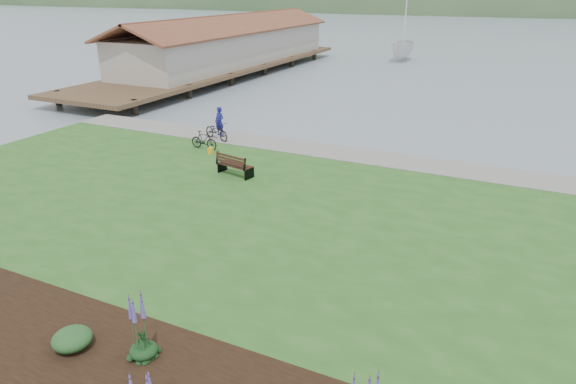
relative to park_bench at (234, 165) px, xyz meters
The scene contains 12 objects.
ground 4.52m from the park_bench, 26.25° to the right, with size 600.00×600.00×0.00m, color gray.
lawn 5.65m from the park_bench, 44.92° to the right, with size 34.00×20.00×0.40m, color #295D20.
shoreline_path 6.36m from the park_bench, 51.23° to the left, with size 34.00×2.20×0.03m, color gray.
pier_pavilion 30.22m from the park_bench, 122.09° to the left, with size 8.00×36.00×5.40m.
park_bench is the anchor object (origin of this frame).
person 6.36m from the park_bench, 128.16° to the left, with size 0.67×0.46×1.85m, color navy.
bicycle_a 5.68m from the park_bench, 130.49° to the left, with size 1.81×0.63×0.94m, color black.
bicycle_b 4.24m from the park_bench, 141.64° to the left, with size 1.50×0.43×0.90m, color black.
sailboat 41.66m from the park_bench, 94.44° to the left, with size 9.96×10.15×26.27m, color silver.
pannier 3.42m from the park_bench, 140.57° to the left, with size 0.18×0.28×0.30m, color yellow.
echium_4 11.55m from the park_bench, 68.27° to the right, with size 0.62×0.62×1.85m.
shrub_0 11.49m from the park_bench, 76.70° to the right, with size 0.88×0.88×0.44m, color #1E4C21.
Camera 1 is at (7.05, -15.52, 7.94)m, focal length 32.00 mm.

